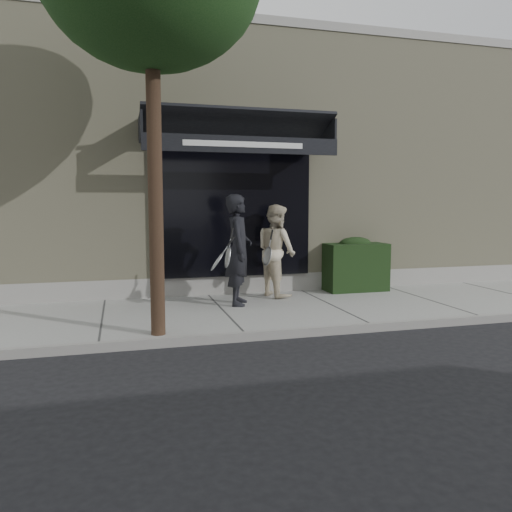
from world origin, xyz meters
name	(u,v)px	position (x,y,z in m)	size (l,w,h in m)	color
ground	(330,311)	(0.00, 0.00, 0.00)	(80.00, 80.00, 0.00)	black
sidewalk	(330,308)	(0.00, 0.00, 0.06)	(20.00, 3.00, 0.12)	gray
curb	(371,327)	(0.00, -1.55, 0.07)	(20.00, 0.10, 0.14)	gray
building_facade	(258,175)	(-0.01, 4.96, 2.74)	(14.30, 8.04, 5.64)	#BDB690
hedge	(355,265)	(1.10, 1.25, 0.66)	(1.30, 0.70, 1.14)	black
pedestrian_front	(238,250)	(-1.62, 0.44, 1.12)	(0.91, 0.93, 2.01)	black
pedestrian_back	(276,250)	(-0.71, 1.07, 1.03)	(0.91, 1.04, 1.82)	beige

